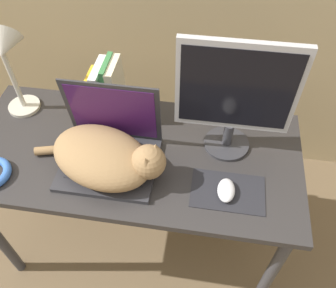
# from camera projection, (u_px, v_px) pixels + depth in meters

# --- Properties ---
(desk) EXTENTS (1.27, 0.58, 0.74)m
(desk) POSITION_uv_depth(u_px,v_px,m) (134.00, 166.00, 1.41)
(desk) COLOR #2D2B2B
(desk) RESTS_ON ground_plane
(laptop) EXTENTS (0.34, 0.28, 0.30)m
(laptop) POSITION_uv_depth(u_px,v_px,m) (110.00, 149.00, 1.28)
(laptop) COLOR #2D2D33
(laptop) RESTS_ON desk
(cat) EXTENTS (0.51, 0.36, 0.16)m
(cat) POSITION_uv_depth(u_px,v_px,m) (106.00, 157.00, 1.23)
(cat) COLOR #99754C
(cat) RESTS_ON desk
(external_monitor) EXTENTS (0.40, 0.17, 0.46)m
(external_monitor) POSITION_uv_depth(u_px,v_px,m) (235.00, 96.00, 1.17)
(external_monitor) COLOR #333338
(external_monitor) RESTS_ON desk
(mousepad) EXTENTS (0.25, 0.16, 0.00)m
(mousepad) POSITION_uv_depth(u_px,v_px,m) (228.00, 191.00, 1.22)
(mousepad) COLOR #232328
(mousepad) RESTS_ON desk
(computer_mouse) EXTENTS (0.06, 0.10, 0.03)m
(computer_mouse) POSITION_uv_depth(u_px,v_px,m) (226.00, 190.00, 1.21)
(computer_mouse) COLOR silver
(computer_mouse) RESTS_ON mousepad
(book_row) EXTENTS (0.13, 0.16, 0.25)m
(book_row) POSITION_uv_depth(u_px,v_px,m) (106.00, 91.00, 1.39)
(book_row) COLOR gold
(book_row) RESTS_ON desk
(desk_lamp) EXTENTS (0.17, 0.17, 0.41)m
(desk_lamp) POSITION_uv_depth(u_px,v_px,m) (9.00, 59.00, 1.27)
(desk_lamp) COLOR beige
(desk_lamp) RESTS_ON desk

